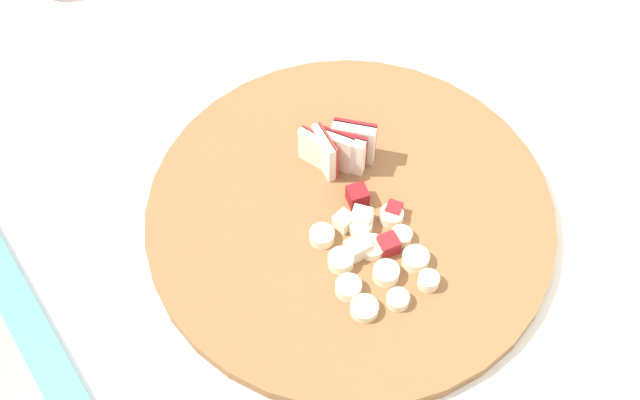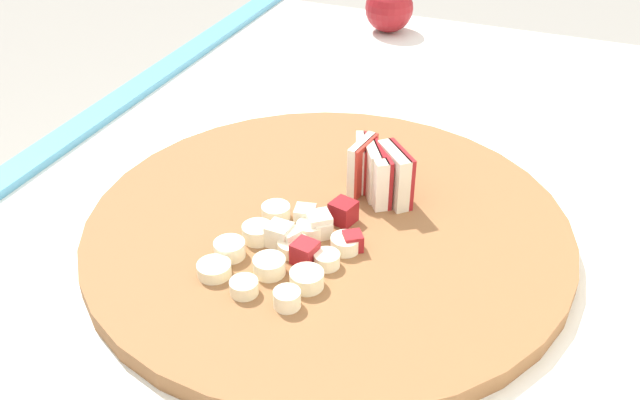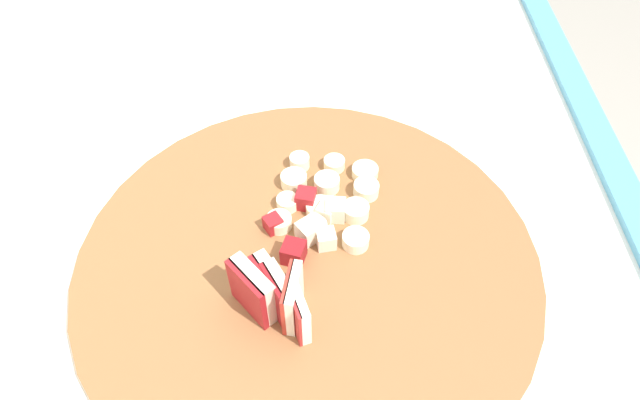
{
  "view_description": "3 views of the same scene",
  "coord_description": "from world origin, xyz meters",
  "px_view_note": "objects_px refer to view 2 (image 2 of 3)",
  "views": [
    {
      "loc": [
        0.33,
        -0.3,
        1.72
      ],
      "look_at": [
        -0.09,
        -0.01,
        0.96
      ],
      "focal_mm": 47.37,
      "sensor_mm": 36.0,
      "label": 1
    },
    {
      "loc": [
        0.44,
        0.22,
        1.33
      ],
      "look_at": [
        -0.07,
        0.01,
        0.97
      ],
      "focal_mm": 40.33,
      "sensor_mm": 36.0,
      "label": 2
    },
    {
      "loc": [
        -0.38,
        0.0,
        1.38
      ],
      "look_at": [
        -0.03,
        0.01,
        0.98
      ],
      "focal_mm": 30.15,
      "sensor_mm": 36.0,
      "label": 3
    }
  ],
  "objects_px": {
    "apple_wedge_fan": "(377,171)",
    "whole_apple": "(389,8)",
    "banana_slice_rows": "(279,254)",
    "apple_dice_pile": "(314,229)",
    "cutting_board": "(328,229)"
  },
  "relations": [
    {
      "from": "apple_dice_pile",
      "to": "whole_apple",
      "type": "relative_size",
      "value": 1.25
    },
    {
      "from": "cutting_board",
      "to": "whole_apple",
      "type": "xyz_separation_m",
      "value": [
        -0.55,
        -0.11,
        0.03
      ]
    },
    {
      "from": "banana_slice_rows",
      "to": "apple_wedge_fan",
      "type": "bearing_deg",
      "value": 161.1
    },
    {
      "from": "whole_apple",
      "to": "cutting_board",
      "type": "bearing_deg",
      "value": 11.74
    },
    {
      "from": "whole_apple",
      "to": "apple_dice_pile",
      "type": "bearing_deg",
      "value": 10.97
    },
    {
      "from": "apple_wedge_fan",
      "to": "apple_dice_pile",
      "type": "relative_size",
      "value": 0.81
    },
    {
      "from": "apple_wedge_fan",
      "to": "apple_dice_pile",
      "type": "xyz_separation_m",
      "value": [
        0.09,
        -0.03,
        -0.02
      ]
    },
    {
      "from": "apple_wedge_fan",
      "to": "banana_slice_rows",
      "type": "bearing_deg",
      "value": -18.9
    },
    {
      "from": "banana_slice_rows",
      "to": "cutting_board",
      "type": "bearing_deg",
      "value": 165.67
    },
    {
      "from": "apple_dice_pile",
      "to": "cutting_board",
      "type": "bearing_deg",
      "value": 176.29
    },
    {
      "from": "apple_dice_pile",
      "to": "whole_apple",
      "type": "height_order",
      "value": "whole_apple"
    },
    {
      "from": "banana_slice_rows",
      "to": "whole_apple",
      "type": "height_order",
      "value": "whole_apple"
    },
    {
      "from": "apple_wedge_fan",
      "to": "banana_slice_rows",
      "type": "xyz_separation_m",
      "value": [
        0.13,
        -0.05,
        -0.02
      ]
    },
    {
      "from": "banana_slice_rows",
      "to": "apple_dice_pile",
      "type": "bearing_deg",
      "value": 158.54
    },
    {
      "from": "apple_wedge_fan",
      "to": "whole_apple",
      "type": "height_order",
      "value": "whole_apple"
    }
  ]
}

